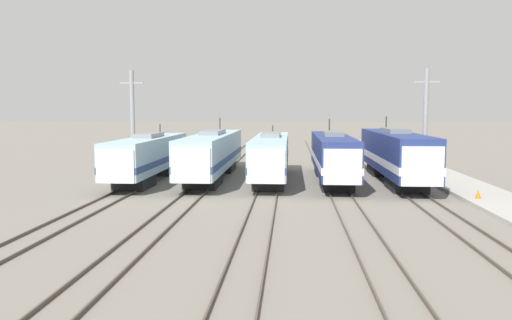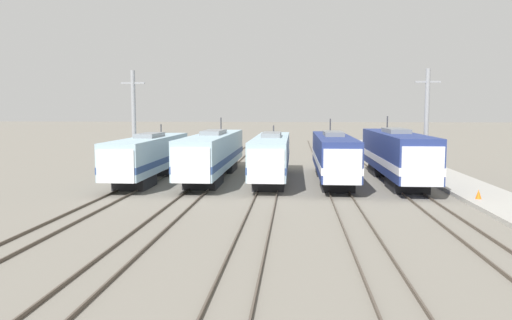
{
  "view_description": "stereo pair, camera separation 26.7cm",
  "coord_description": "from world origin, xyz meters",
  "px_view_note": "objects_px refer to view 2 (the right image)",
  "views": [
    {
      "loc": [
        1.66,
        -33.97,
        5.93
      ],
      "look_at": [
        -0.77,
        0.45,
        2.41
      ],
      "focal_mm": 35.0,
      "sensor_mm": 36.0,
      "label": 1
    },
    {
      "loc": [
        1.93,
        -33.95,
        5.93
      ],
      "look_at": [
        -0.77,
        0.45,
        2.41
      ],
      "focal_mm": 35.0,
      "sensor_mm": 36.0,
      "label": 2
    }
  ],
  "objects_px": {
    "locomotive_center": "(271,156)",
    "traffic_cone": "(479,194)",
    "locomotive_far_left": "(148,156)",
    "catenary_tower_left": "(134,121)",
    "locomotive_far_right": "(397,155)",
    "locomotive_center_left": "(213,154)",
    "locomotive_center_right": "(333,156)",
    "catenary_tower_right": "(426,122)"
  },
  "relations": [
    {
      "from": "locomotive_far_left",
      "to": "locomotive_center_left",
      "type": "height_order",
      "value": "locomotive_center_left"
    },
    {
      "from": "locomotive_far_left",
      "to": "locomotive_center_right",
      "type": "distance_m",
      "value": 15.22
    },
    {
      "from": "locomotive_center_right",
      "to": "locomotive_far_right",
      "type": "distance_m",
      "value": 5.07
    },
    {
      "from": "locomotive_center_left",
      "to": "locomotive_center_right",
      "type": "bearing_deg",
      "value": -6.85
    },
    {
      "from": "locomotive_center",
      "to": "traffic_cone",
      "type": "bearing_deg",
      "value": -32.35
    },
    {
      "from": "locomotive_center",
      "to": "catenary_tower_right",
      "type": "height_order",
      "value": "catenary_tower_right"
    },
    {
      "from": "locomotive_far_left",
      "to": "locomotive_center",
      "type": "bearing_deg",
      "value": 3.3
    },
    {
      "from": "locomotive_far_left",
      "to": "locomotive_center",
      "type": "relative_size",
      "value": 0.98
    },
    {
      "from": "locomotive_far_right",
      "to": "catenary_tower_right",
      "type": "height_order",
      "value": "catenary_tower_right"
    },
    {
      "from": "catenary_tower_left",
      "to": "locomotive_center_left",
      "type": "bearing_deg",
      "value": -15.72
    },
    {
      "from": "traffic_cone",
      "to": "locomotive_far_right",
      "type": "bearing_deg",
      "value": 111.53
    },
    {
      "from": "locomotive_center",
      "to": "catenary_tower_right",
      "type": "relative_size",
      "value": 1.77
    },
    {
      "from": "locomotive_center",
      "to": "locomotive_far_right",
      "type": "bearing_deg",
      "value": 0.44
    },
    {
      "from": "catenary_tower_left",
      "to": "catenary_tower_right",
      "type": "height_order",
      "value": "same"
    },
    {
      "from": "locomotive_center",
      "to": "traffic_cone",
      "type": "relative_size",
      "value": 27.92
    },
    {
      "from": "locomotive_far_right",
      "to": "locomotive_far_left",
      "type": "bearing_deg",
      "value": -178.13
    },
    {
      "from": "catenary_tower_left",
      "to": "traffic_cone",
      "type": "bearing_deg",
      "value": -24.6
    },
    {
      "from": "locomotive_far_left",
      "to": "locomotive_far_right",
      "type": "distance_m",
      "value": 20.29
    },
    {
      "from": "locomotive_center_left",
      "to": "catenary_tower_left",
      "type": "relative_size",
      "value": 2.08
    },
    {
      "from": "locomotive_center",
      "to": "locomotive_far_right",
      "type": "relative_size",
      "value": 0.93
    },
    {
      "from": "locomotive_far_left",
      "to": "traffic_cone",
      "type": "relative_size",
      "value": 27.47
    },
    {
      "from": "locomotive_far_left",
      "to": "locomotive_center_right",
      "type": "height_order",
      "value": "locomotive_center_right"
    },
    {
      "from": "locomotive_far_left",
      "to": "catenary_tower_left",
      "type": "distance_m",
      "value": 5.45
    },
    {
      "from": "traffic_cone",
      "to": "locomotive_far_left",
      "type": "bearing_deg",
      "value": 161.34
    },
    {
      "from": "locomotive_far_right",
      "to": "catenary_tower_right",
      "type": "bearing_deg",
      "value": 46.8
    },
    {
      "from": "locomotive_far_right",
      "to": "traffic_cone",
      "type": "distance_m",
      "value": 9.46
    },
    {
      "from": "locomotive_center_left",
      "to": "catenary_tower_right",
      "type": "height_order",
      "value": "catenary_tower_right"
    },
    {
      "from": "catenary_tower_right",
      "to": "catenary_tower_left",
      "type": "bearing_deg",
      "value": 180.0
    },
    {
      "from": "locomotive_center",
      "to": "locomotive_center_left",
      "type": "bearing_deg",
      "value": 165.91
    },
    {
      "from": "locomotive_center",
      "to": "catenary_tower_right",
      "type": "xyz_separation_m",
      "value": [
        13.25,
        3.39,
        2.75
      ]
    },
    {
      "from": "locomotive_center_left",
      "to": "catenary_tower_left",
      "type": "xyz_separation_m",
      "value": [
        -7.54,
        2.12,
        2.69
      ]
    },
    {
      "from": "locomotive_center_left",
      "to": "locomotive_far_right",
      "type": "height_order",
      "value": "locomotive_far_right"
    },
    {
      "from": "locomotive_center",
      "to": "catenary_tower_left",
      "type": "xyz_separation_m",
      "value": [
        -12.61,
        3.39,
        2.75
      ]
    },
    {
      "from": "locomotive_far_left",
      "to": "locomotive_center",
      "type": "distance_m",
      "value": 10.15
    },
    {
      "from": "locomotive_far_right",
      "to": "traffic_cone",
      "type": "height_order",
      "value": "locomotive_far_right"
    },
    {
      "from": "locomotive_far_right",
      "to": "catenary_tower_left",
      "type": "bearing_deg",
      "value": 171.71
    },
    {
      "from": "catenary_tower_left",
      "to": "locomotive_center",
      "type": "bearing_deg",
      "value": -15.07
    },
    {
      "from": "locomotive_far_left",
      "to": "catenary_tower_left",
      "type": "bearing_deg",
      "value": 121.88
    },
    {
      "from": "locomotive_far_right",
      "to": "locomotive_center_left",
      "type": "bearing_deg",
      "value": 175.51
    },
    {
      "from": "catenary_tower_right",
      "to": "traffic_cone",
      "type": "xyz_separation_m",
      "value": [
        0.3,
        -11.98,
        -4.25
      ]
    },
    {
      "from": "traffic_cone",
      "to": "locomotive_center_left",
      "type": "bearing_deg",
      "value": 152.11
    },
    {
      "from": "locomotive_far_left",
      "to": "locomotive_far_right",
      "type": "bearing_deg",
      "value": 1.87
    }
  ]
}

